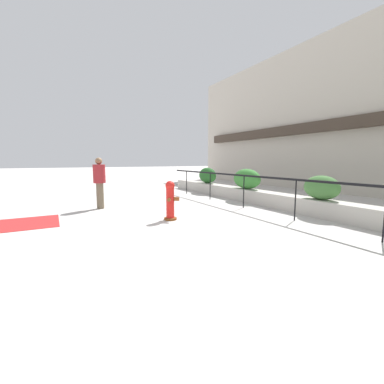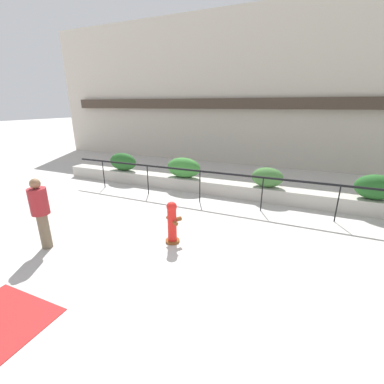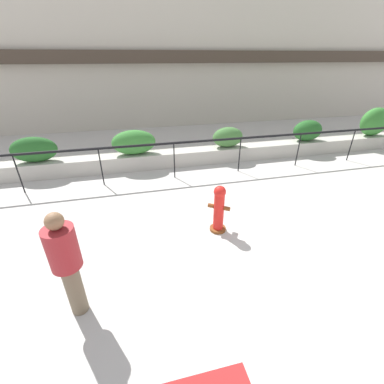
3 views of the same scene
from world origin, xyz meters
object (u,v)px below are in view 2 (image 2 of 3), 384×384
pedestrian (40,210)px  hedge_bush_3 (375,187)px  hedge_bush_0 (123,162)px  fire_hydrant (172,222)px  hedge_bush_2 (267,177)px  hedge_bush_1 (184,168)px

pedestrian → hedge_bush_3: bearing=35.7°
hedge_bush_3 → hedge_bush_0: bearing=180.0°
hedge_bush_3 → fire_hydrant: 6.38m
hedge_bush_2 → pedestrian: bearing=-128.7°
fire_hydrant → hedge_bush_3: bearing=39.3°
hedge_bush_0 → hedge_bush_3: hedge_bush_3 is taller
hedge_bush_1 → pedestrian: pedestrian is taller
hedge_bush_0 → hedge_bush_1: size_ratio=0.94×
fire_hydrant → pedestrian: pedestrian is taller
hedge_bush_0 → fire_hydrant: (4.55, -4.04, -0.33)m
hedge_bush_2 → pedestrian: 7.00m
hedge_bush_1 → hedge_bush_3: hedge_bush_1 is taller
hedge_bush_2 → hedge_bush_3: bearing=0.0°
hedge_bush_0 → fire_hydrant: hedge_bush_0 is taller
fire_hydrant → hedge_bush_0: bearing=138.4°
hedge_bush_0 → hedge_bush_2: hedge_bush_0 is taller
hedge_bush_3 → pedestrian: pedestrian is taller
hedge_bush_0 → hedge_bush_3: 9.48m
hedge_bush_2 → hedge_bush_3: (3.22, 0.00, 0.04)m
hedge_bush_1 → hedge_bush_2: size_ratio=1.29×
fire_hydrant → hedge_bush_2: bearing=67.1°
hedge_bush_3 → hedge_bush_1: bearing=180.0°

